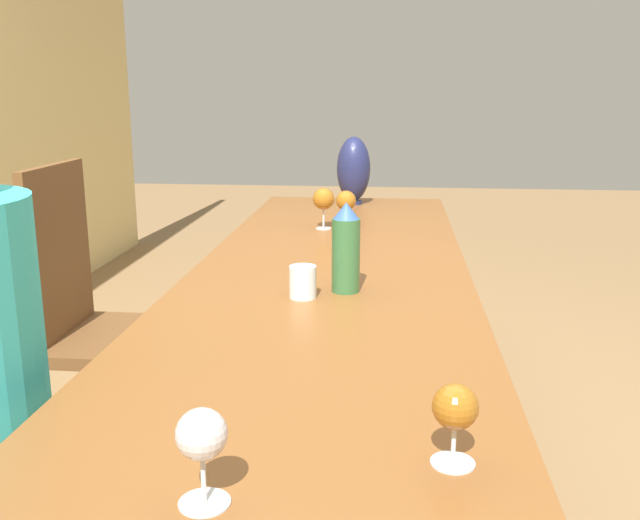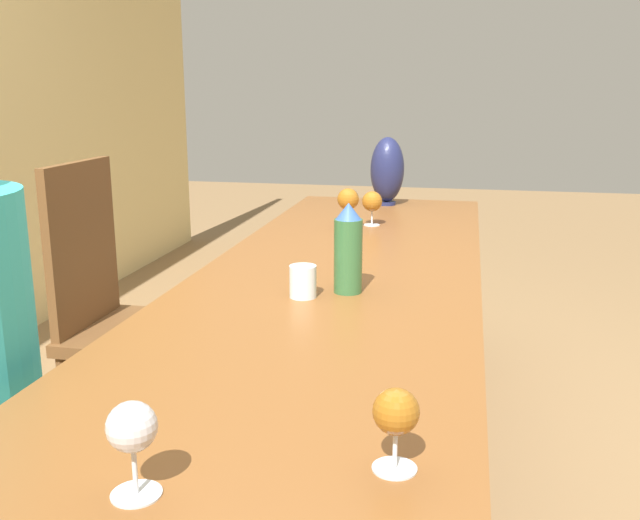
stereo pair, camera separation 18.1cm
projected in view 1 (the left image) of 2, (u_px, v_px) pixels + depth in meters
name	position (u px, v px, depth m)	size (l,w,h in m)	color
ground_plane	(327.00, 501.00, 2.22)	(14.00, 14.00, 0.00)	olive
dining_table	(328.00, 298.00, 2.06)	(2.90, 0.82, 0.73)	brown
water_bottle	(346.00, 249.00, 1.86)	(0.07, 0.07, 0.24)	#336638
water_tumbler	(303.00, 282.00, 1.83)	(0.07, 0.07, 0.08)	silver
vase	(353.00, 169.00, 3.23)	(0.15, 0.15, 0.31)	#1E234C
wine_glass_0	(347.00, 201.00, 2.77)	(0.08, 0.08, 0.13)	silver
wine_glass_1	(324.00, 199.00, 2.68)	(0.08, 0.08, 0.16)	silver
wine_glass_2	(455.00, 409.00, 1.01)	(0.07, 0.07, 0.12)	silver
wine_glass_3	(202.00, 438.00, 0.91)	(0.07, 0.07, 0.13)	silver
chair_far	(100.00, 315.00, 2.29)	(0.44, 0.44, 1.02)	brown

